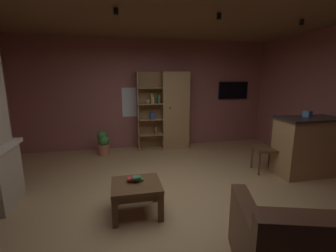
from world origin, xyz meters
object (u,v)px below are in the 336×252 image
at_px(tissue_box, 307,114).
at_px(coffee_table, 136,189).
at_px(dining_chair, 270,145).
at_px(wall_mounted_tv, 233,90).
at_px(potted_floor_plant, 103,143).
at_px(kitchen_bar_counter, 312,146).
at_px(table_book_2, 136,177).
at_px(bookshelf_cabinet, 171,111).
at_px(table_book_1, 132,178).
at_px(table_book_0, 139,180).

distance_m(tissue_box, coffee_table, 3.40).
height_order(dining_chair, wall_mounted_tv, wall_mounted_tv).
xyz_separation_m(tissue_box, potted_floor_plant, (-3.80, 1.91, -0.85)).
bearing_deg(kitchen_bar_counter, table_book_2, -169.94).
xyz_separation_m(kitchen_bar_counter, table_book_2, (-3.35, -0.59, -0.05)).
distance_m(kitchen_bar_counter, coffee_table, 3.42).
xyz_separation_m(bookshelf_cabinet, table_book_1, (-1.19, -2.80, -0.50)).
xyz_separation_m(kitchen_bar_counter, wall_mounted_tv, (-0.40, 2.45, 0.91)).
bearing_deg(kitchen_bar_counter, wall_mounted_tv, 99.19).
xyz_separation_m(table_book_2, dining_chair, (2.63, 0.85, 0.03)).
bearing_deg(table_book_2, table_book_0, 46.45).
distance_m(table_book_1, table_book_2, 0.07).
bearing_deg(potted_floor_plant, table_book_0, -76.22).
xyz_separation_m(tissue_box, table_book_0, (-3.18, -0.63, -0.71)).
xyz_separation_m(bookshelf_cabinet, kitchen_bar_counter, (2.21, -2.24, -0.42)).
height_order(coffee_table, table_book_0, table_book_0).
relative_size(bookshelf_cabinet, tissue_box, 16.31).
bearing_deg(dining_chair, kitchen_bar_counter, -19.67).
bearing_deg(potted_floor_plant, dining_chair, -28.17).
height_order(table_book_1, potted_floor_plant, potted_floor_plant).
relative_size(coffee_table, table_book_0, 6.01).
bearing_deg(tissue_box, bookshelf_cabinet, 133.85).
height_order(bookshelf_cabinet, table_book_2, bookshelf_cabinet).
bearing_deg(table_book_2, potted_floor_plant, 102.77).
xyz_separation_m(coffee_table, table_book_2, (0.01, 0.04, 0.16)).
bearing_deg(bookshelf_cabinet, coffee_table, -111.76).
bearing_deg(bookshelf_cabinet, table_book_1, -113.08).
xyz_separation_m(table_book_2, potted_floor_plant, (-0.58, 2.57, -0.20)).
xyz_separation_m(potted_floor_plant, wall_mounted_tv, (3.54, 0.47, 1.17)).
xyz_separation_m(table_book_1, dining_chair, (2.69, 0.81, 0.05)).
xyz_separation_m(tissue_box, dining_chair, (-0.58, 0.19, -0.62)).
bearing_deg(coffee_table, table_book_2, 78.54).
distance_m(table_book_2, wall_mounted_tv, 4.35).
bearing_deg(coffee_table, bookshelf_cabinet, 68.24).
height_order(tissue_box, wall_mounted_tv, wall_mounted_tv).
height_order(table_book_1, wall_mounted_tv, wall_mounted_tv).
bearing_deg(potted_floor_plant, table_book_1, -78.20).
distance_m(bookshelf_cabinet, tissue_box, 3.01).
relative_size(table_book_1, table_book_2, 1.23).
distance_m(coffee_table, dining_chair, 2.79).
bearing_deg(table_book_1, kitchen_bar_counter, 9.30).
relative_size(table_book_0, dining_chair, 0.12).
bearing_deg(coffee_table, dining_chair, 18.57).
bearing_deg(bookshelf_cabinet, dining_chair, -52.92).
relative_size(coffee_table, wall_mounted_tv, 0.76).
xyz_separation_m(table_book_0, wall_mounted_tv, (2.92, 3.00, 1.02)).
height_order(coffee_table, dining_chair, dining_chair).
bearing_deg(kitchen_bar_counter, bookshelf_cabinet, 134.70).
distance_m(table_book_0, table_book_1, 0.10).
relative_size(tissue_box, table_book_1, 0.89).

